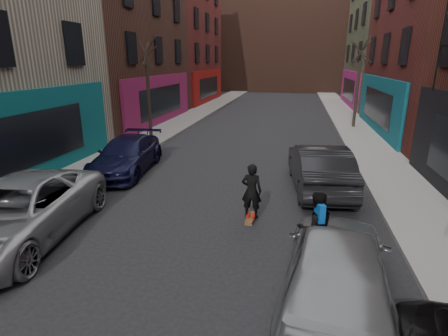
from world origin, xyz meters
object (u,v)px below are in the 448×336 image
at_px(tree_left_far, 148,81).
at_px(skateboard, 251,218).
at_px(tree_right_far, 359,76).
at_px(pedestrian, 315,228).
at_px(skateboarder, 252,191).
at_px(parked_left_far, 17,212).
at_px(parked_right_far, 337,268).
at_px(parked_left_end, 127,155).
at_px(parked_right_end, 319,167).

height_order(tree_left_far, skateboard, tree_left_far).
xyz_separation_m(tree_right_far, pedestrian, (-3.34, -17.84, -2.65)).
relative_size(skateboard, skateboarder, 0.49).
height_order(tree_right_far, parked_left_far, tree_right_far).
xyz_separation_m(tree_right_far, skateboard, (-5.05, -15.90, -3.48)).
relative_size(tree_left_far, skateboarder, 3.98).
height_order(parked_left_far, parked_right_far, parked_right_far).
relative_size(tree_left_far, skateboard, 8.12).
height_order(parked_right_far, pedestrian, pedestrian).
bearing_deg(tree_right_far, skateboarder, -107.62).
distance_m(parked_right_far, skateboard, 4.05).
bearing_deg(parked_left_far, tree_left_far, 90.07).
relative_size(parked_left_far, skateboarder, 3.51).
xyz_separation_m(parked_left_end, parked_right_end, (7.80, -0.51, 0.11)).
distance_m(tree_left_far, parked_left_end, 6.99).
height_order(parked_left_end, pedestrian, pedestrian).
height_order(parked_left_far, skateboard, parked_left_far).
bearing_deg(parked_right_far, skateboard, -52.77).
distance_m(parked_left_far, pedestrian, 7.47).
distance_m(tree_right_far, parked_left_far, 21.43).
bearing_deg(skateboard, parked_right_far, -55.66).
bearing_deg(skateboarder, parked_left_end, -29.02).
height_order(parked_right_far, skateboarder, skateboarder).
relative_size(tree_right_far, parked_left_end, 1.38).
height_order(skateboard, pedestrian, pedestrian).
bearing_deg(skateboarder, tree_right_far, -104.34).
relative_size(tree_left_far, parked_right_far, 1.35).
bearing_deg(parked_right_end, tree_left_far, -42.58).
bearing_deg(tree_left_far, parked_left_far, -82.60).
bearing_deg(skateboard, parked_left_end, 150.98).
xyz_separation_m(tree_left_far, parked_left_far, (1.60, -12.31, -2.58)).
height_order(tree_left_far, parked_right_end, tree_left_far).
distance_m(parked_left_far, skateboard, 6.28).
height_order(skateboard, skateboarder, skateboarder).
xyz_separation_m(parked_left_far, skateboarder, (5.75, 2.41, 0.12)).
xyz_separation_m(parked_right_far, skateboard, (-2.05, 3.41, -0.77)).
distance_m(parked_right_far, skateboarder, 3.98).
relative_size(tree_right_far, parked_right_far, 1.42).
height_order(tree_left_far, parked_left_end, tree_left_far).
bearing_deg(tree_left_far, tree_right_far, 25.82).
bearing_deg(parked_right_far, pedestrian, -70.77).
relative_size(parked_left_far, parked_left_end, 1.16).
xyz_separation_m(tree_left_far, tree_right_far, (12.40, 6.00, 0.15)).
relative_size(parked_right_far, skateboard, 6.00).
bearing_deg(skateboard, parked_left_far, -153.96).
xyz_separation_m(parked_left_far, parked_left_end, (0.00, 6.05, -0.08)).
height_order(tree_left_far, pedestrian, tree_left_far).
xyz_separation_m(parked_right_far, pedestrian, (-0.34, 1.47, 0.06)).
height_order(parked_left_end, skateboarder, skateboarder).
height_order(parked_right_end, skateboarder, skateboarder).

